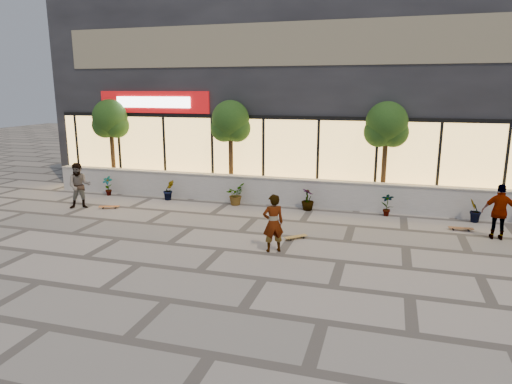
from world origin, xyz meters
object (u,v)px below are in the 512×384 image
(skateboard_center, at_px, (296,237))
(skateboard_right_near, at_px, (461,228))
(skateboard_left, at_px, (109,207))
(tree_west, at_px, (110,121))
(tree_midwest, at_px, (230,124))
(skater_right_near, at_px, (500,212))
(tree_mideast, at_px, (386,127))
(skater_left, at_px, (79,186))
(skater_center, at_px, (273,223))

(skateboard_center, bearing_deg, skateboard_right_near, -18.36)
(skateboard_left, xyz_separation_m, skateboard_right_near, (12.18, 0.77, -0.00))
(tree_west, height_order, skateboard_left, tree_west)
(tree_midwest, bearing_deg, skater_right_near, -17.44)
(tree_mideast, xyz_separation_m, skater_left, (-10.75, -3.36, -2.13))
(tree_midwest, distance_m, skater_center, 7.02)
(skateboard_center, relative_size, skateboard_left, 0.86)
(skateboard_left, bearing_deg, skateboard_right_near, -18.44)
(tree_midwest, distance_m, skater_right_near, 10.06)
(tree_midwest, distance_m, skateboard_center, 6.58)
(tree_mideast, bearing_deg, tree_west, 180.00)
(skater_right_near, xyz_separation_m, skateboard_right_near, (-0.91, 0.61, -0.75))
(skater_center, height_order, skateboard_left, skater_center)
(tree_mideast, distance_m, skateboard_center, 5.95)
(skater_center, bearing_deg, skateboard_left, -50.94)
(skater_left, height_order, skateboard_center, skater_left)
(tree_midwest, relative_size, skateboard_right_near, 5.23)
(skater_center, relative_size, skateboard_center, 2.46)
(skater_right_near, bearing_deg, skateboard_left, 4.29)
(skater_right_near, height_order, skateboard_right_near, skater_right_near)
(tree_west, relative_size, skater_center, 2.44)
(skater_center, bearing_deg, skater_left, -46.77)
(tree_mideast, relative_size, skateboard_center, 6.01)
(tree_midwest, height_order, skater_center, tree_midwest)
(tree_midwest, distance_m, skateboard_left, 5.65)
(skater_right_near, xyz_separation_m, skateboard_center, (-5.71, -1.69, -0.76))
(tree_mideast, bearing_deg, skater_left, -162.63)
(tree_midwest, relative_size, skateboard_left, 5.14)
(tree_west, height_order, skater_left, tree_west)
(tree_midwest, relative_size, skater_right_near, 2.36)
(skater_right_near, xyz_separation_m, skateboard_left, (-13.08, -0.17, -0.75))
(skater_right_near, distance_m, skateboard_right_near, 1.33)
(skater_center, bearing_deg, skateboard_right_near, -175.84)
(skater_right_near, bearing_deg, tree_west, -7.63)
(tree_midwest, xyz_separation_m, tree_mideast, (6.00, 0.00, 0.00))
(skater_center, bearing_deg, tree_west, -63.29)
(tree_midwest, bearing_deg, skater_center, -60.76)
(tree_west, xyz_separation_m, skateboard_right_near, (13.96, -2.34, -2.91))
(tree_west, relative_size, skater_left, 2.30)
(skater_center, xyz_separation_m, skateboard_right_near, (5.20, 3.49, -0.73))
(skater_left, xyz_separation_m, skateboard_center, (8.41, -1.27, -0.78))
(tree_midwest, height_order, skater_right_near, tree_midwest)
(tree_west, relative_size, skateboard_right_near, 5.23)
(tree_mideast, xyz_separation_m, skateboard_right_near, (2.46, -2.34, -2.91))
(tree_west, height_order, skateboard_center, tree_west)
(skater_left, distance_m, skater_right_near, 14.12)
(skater_left, height_order, skateboard_left, skater_left)
(skater_center, xyz_separation_m, skateboard_center, (0.40, 1.19, -0.73))
(skateboard_center, bearing_deg, skater_center, -152.28)
(skater_right_near, distance_m, skateboard_left, 13.11)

